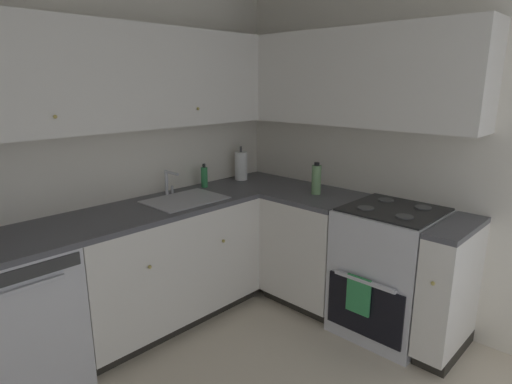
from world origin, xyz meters
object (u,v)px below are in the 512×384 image
oven_range (389,270)px  soap_bottle (204,177)px  dishwasher (15,319)px  paper_towel_roll (241,166)px  oil_bottle (316,179)px

oven_range → soap_bottle: bearing=108.1°
dishwasher → paper_towel_roll: bearing=4.7°
oven_range → soap_bottle: size_ratio=5.40×
soap_bottle → paper_towel_roll: 0.40m
soap_bottle → paper_towel_roll: paper_towel_roll is taller
oven_range → oil_bottle: size_ratio=4.24×
oven_range → oil_bottle: oil_bottle is taller
soap_bottle → oil_bottle: oil_bottle is taller
soap_bottle → oil_bottle: (0.45, -0.80, 0.03)m
oil_bottle → oven_range: bearing=-88.3°
paper_towel_roll → oil_bottle: 0.78m
dishwasher → paper_towel_roll: 2.05m
dishwasher → oil_bottle: 2.18m
dishwasher → paper_towel_roll: size_ratio=2.81×
paper_towel_roll → oil_bottle: paper_towel_roll is taller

